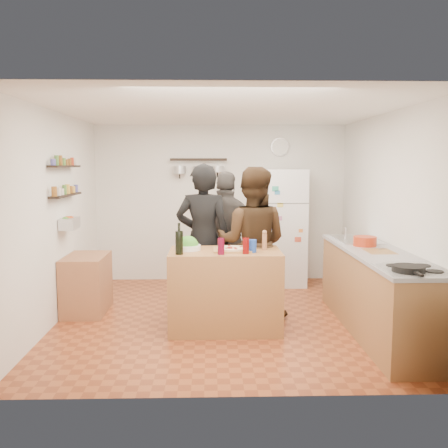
{
  "coord_description": "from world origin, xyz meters",
  "views": [
    {
      "loc": [
        -0.17,
        -5.94,
        1.87
      ],
      "look_at": [
        0.0,
        0.1,
        1.15
      ],
      "focal_mm": 40.0,
      "sensor_mm": 36.0,
      "label": 1
    }
  ],
  "objects_px": {
    "salt_canister": "(253,246)",
    "fridge": "(282,227)",
    "salad_bowl": "(188,247)",
    "side_table": "(87,284)",
    "person_center": "(252,243)",
    "person_back": "(227,238)",
    "prep_island": "(225,290)",
    "pepper_mill": "(264,242)",
    "person_left": "(203,240)",
    "skillet": "(408,269)",
    "counter_run": "(378,293)",
    "wine_bottle": "(179,243)",
    "wall_clock": "(280,147)",
    "red_bowl": "(365,241)"
  },
  "relations": [
    {
      "from": "salt_canister",
      "to": "fridge",
      "type": "bearing_deg",
      "value": 74.05
    },
    {
      "from": "salad_bowl",
      "to": "side_table",
      "type": "relative_size",
      "value": 0.36
    },
    {
      "from": "salad_bowl",
      "to": "person_center",
      "type": "relative_size",
      "value": 0.16
    },
    {
      "from": "salad_bowl",
      "to": "person_back",
      "type": "bearing_deg",
      "value": 65.61
    },
    {
      "from": "prep_island",
      "to": "person_back",
      "type": "xyz_separation_m",
      "value": [
        0.06,
        1.11,
        0.44
      ]
    },
    {
      "from": "pepper_mill",
      "to": "person_left",
      "type": "xyz_separation_m",
      "value": [
        -0.7,
        0.56,
        -0.06
      ]
    },
    {
      "from": "salt_canister",
      "to": "skillet",
      "type": "distance_m",
      "value": 1.7
    },
    {
      "from": "person_center",
      "to": "counter_run",
      "type": "xyz_separation_m",
      "value": [
        1.36,
        -0.59,
        -0.47
      ]
    },
    {
      "from": "salt_canister",
      "to": "skillet",
      "type": "bearing_deg",
      "value": -39.83
    },
    {
      "from": "prep_island",
      "to": "wine_bottle",
      "type": "xyz_separation_m",
      "value": [
        -0.5,
        -0.22,
        0.58
      ]
    },
    {
      "from": "prep_island",
      "to": "wine_bottle",
      "type": "bearing_deg",
      "value": -156.25
    },
    {
      "from": "pepper_mill",
      "to": "salad_bowl",
      "type": "bearing_deg",
      "value": 180.0
    },
    {
      "from": "wine_bottle",
      "to": "skillet",
      "type": "relative_size",
      "value": 0.88
    },
    {
      "from": "side_table",
      "to": "salad_bowl",
      "type": "bearing_deg",
      "value": -26.6
    },
    {
      "from": "prep_island",
      "to": "pepper_mill",
      "type": "distance_m",
      "value": 0.71
    },
    {
      "from": "wine_bottle",
      "to": "wall_clock",
      "type": "xyz_separation_m",
      "value": [
        1.45,
        2.71,
        1.11
      ]
    },
    {
      "from": "wine_bottle",
      "to": "person_back",
      "type": "height_order",
      "value": "person_back"
    },
    {
      "from": "person_center",
      "to": "counter_run",
      "type": "bearing_deg",
      "value": 170.99
    },
    {
      "from": "prep_island",
      "to": "skillet",
      "type": "height_order",
      "value": "skillet"
    },
    {
      "from": "wine_bottle",
      "to": "person_left",
      "type": "relative_size",
      "value": 0.13
    },
    {
      "from": "red_bowl",
      "to": "side_table",
      "type": "distance_m",
      "value": 3.48
    },
    {
      "from": "prep_island",
      "to": "skillet",
      "type": "xyz_separation_m",
      "value": [
        1.6,
        -1.21,
        0.49
      ]
    },
    {
      "from": "pepper_mill",
      "to": "side_table",
      "type": "height_order",
      "value": "pepper_mill"
    },
    {
      "from": "person_left",
      "to": "counter_run",
      "type": "distance_m",
      "value": 2.15
    },
    {
      "from": "salad_bowl",
      "to": "red_bowl",
      "type": "xyz_separation_m",
      "value": [
        2.07,
        0.17,
        0.04
      ]
    },
    {
      "from": "red_bowl",
      "to": "wall_clock",
      "type": "height_order",
      "value": "wall_clock"
    },
    {
      "from": "person_center",
      "to": "fridge",
      "type": "xyz_separation_m",
      "value": [
        0.61,
        1.71,
        -0.02
      ]
    },
    {
      "from": "wall_clock",
      "to": "counter_run",
      "type": "bearing_deg",
      "value": -74.08
    },
    {
      "from": "person_left",
      "to": "side_table",
      "type": "xyz_separation_m",
      "value": [
        -1.49,
        0.1,
        -0.58
      ]
    },
    {
      "from": "skillet",
      "to": "prep_island",
      "type": "bearing_deg",
      "value": 143.03
    },
    {
      "from": "salad_bowl",
      "to": "person_left",
      "type": "relative_size",
      "value": 0.15
    },
    {
      "from": "salt_canister",
      "to": "wall_clock",
      "type": "xyz_separation_m",
      "value": [
        0.65,
        2.61,
        1.17
      ]
    },
    {
      "from": "salt_canister",
      "to": "person_left",
      "type": "relative_size",
      "value": 0.07
    },
    {
      "from": "person_left",
      "to": "person_back",
      "type": "xyz_separation_m",
      "value": [
        0.31,
        0.5,
        -0.05
      ]
    },
    {
      "from": "person_center",
      "to": "wine_bottle",
      "type": "bearing_deg",
      "value": 52.9
    },
    {
      "from": "pepper_mill",
      "to": "person_center",
      "type": "bearing_deg",
      "value": 105.04
    },
    {
      "from": "counter_run",
      "to": "skillet",
      "type": "relative_size",
      "value": 9.12
    },
    {
      "from": "counter_run",
      "to": "fridge",
      "type": "bearing_deg",
      "value": 108.06
    },
    {
      "from": "red_bowl",
      "to": "person_center",
      "type": "bearing_deg",
      "value": 169.87
    },
    {
      "from": "person_center",
      "to": "pepper_mill",
      "type": "bearing_deg",
      "value": 119.37
    },
    {
      "from": "salad_bowl",
      "to": "fridge",
      "type": "relative_size",
      "value": 0.16
    },
    {
      "from": "salt_canister",
      "to": "person_left",
      "type": "xyz_separation_m",
      "value": [
        -0.55,
        0.73,
        -0.04
      ]
    },
    {
      "from": "wine_bottle",
      "to": "skillet",
      "type": "bearing_deg",
      "value": -25.14
    },
    {
      "from": "person_back",
      "to": "side_table",
      "type": "relative_size",
      "value": 2.23
    },
    {
      "from": "salad_bowl",
      "to": "counter_run",
      "type": "bearing_deg",
      "value": -5.0
    },
    {
      "from": "counter_run",
      "to": "wall_clock",
      "type": "relative_size",
      "value": 8.77
    },
    {
      "from": "wine_bottle",
      "to": "fridge",
      "type": "distance_m",
      "value": 2.8
    },
    {
      "from": "pepper_mill",
      "to": "fridge",
      "type": "bearing_deg",
      "value": 76.62
    },
    {
      "from": "prep_island",
      "to": "pepper_mill",
      "type": "relative_size",
      "value": 7.06
    },
    {
      "from": "fridge",
      "to": "side_table",
      "type": "relative_size",
      "value": 2.25
    }
  ]
}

